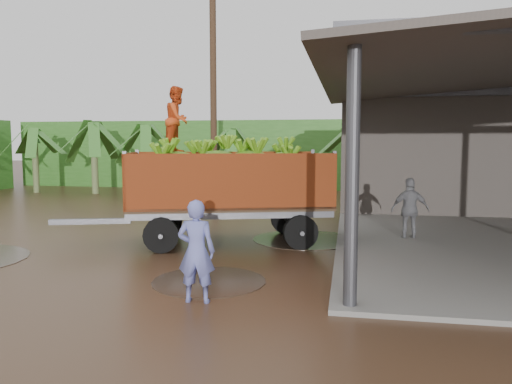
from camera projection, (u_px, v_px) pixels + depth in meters
ground at (124, 245)px, 11.88m from camera, size 100.00×100.00×0.00m
hedge_north at (216, 154)px, 27.72m from camera, size 22.00×3.00×3.60m
banana_trailer at (228, 184)px, 12.12m from camera, size 6.68×3.58×3.79m
man_blue at (196, 251)px, 7.60m from camera, size 0.60×0.41×1.59m
man_grey at (410, 210)px, 12.34m from camera, size 0.97×0.51×1.58m
utility_pole at (213, 90)px, 18.39m from camera, size 1.20×0.24×8.61m
banana_plants at (77, 159)px, 19.83m from camera, size 24.71×17.14×4.23m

